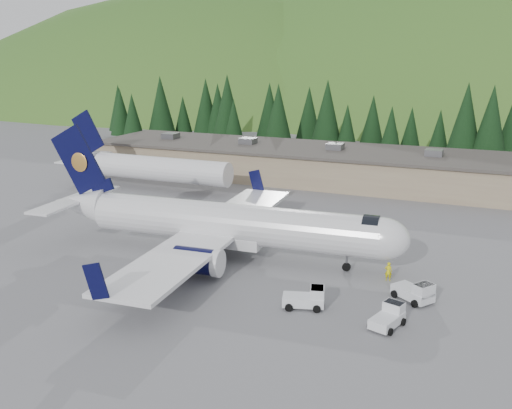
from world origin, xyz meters
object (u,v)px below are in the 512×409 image
object	(u,v)px
airliner	(222,224)
baggage_tug_b	(416,292)
baggage_tug_a	(307,298)
second_airliner	(145,167)
terminal_building	(304,163)
ramp_worker	(388,271)
baggage_tug_c	(389,317)

from	to	relation	value
airliner	baggage_tug_b	size ratio (longest dim) A/B	10.16
airliner	baggage_tug_a	world-z (taller)	airliner
second_airliner	baggage_tug_b	world-z (taller)	second_airliner
baggage_tug_b	terminal_building	bearing A→B (deg)	154.75
second_airliner	ramp_worker	bearing A→B (deg)	-28.64
baggage_tug_c	ramp_worker	distance (m)	9.01
baggage_tug_b	baggage_tug_c	xyz separation A→B (m)	(-1.24, -5.23, -0.07)
baggage_tug_a	baggage_tug_b	distance (m)	9.11
airliner	ramp_worker	bearing A→B (deg)	-3.75
baggage_tug_a	ramp_worker	distance (m)	9.59
second_airliner	terminal_building	bearing A→B (deg)	38.78
airliner	baggage_tug_c	bearing A→B (deg)	-29.62
terminal_building	ramp_worker	bearing A→B (deg)	-61.69
second_airliner	ramp_worker	xyz separation A→B (m)	(40.42, -22.07, -2.44)
airliner	terminal_building	xyz separation A→B (m)	(-3.90, 38.07, -0.76)
baggage_tug_b	terminal_building	distance (m)	47.84
second_airliner	baggage_tug_c	world-z (taller)	second_airliner
airliner	ramp_worker	size ratio (longest dim) A/B	21.72
airliner	second_airliner	xyz separation A→B (m)	(-23.81, 22.07, -0.06)
airliner	terminal_building	distance (m)	38.28
baggage_tug_c	ramp_worker	xyz separation A→B (m)	(-1.65, 8.85, 0.14)
baggage_tug_c	terminal_building	xyz separation A→B (m)	(-22.16, 46.92, 1.88)
baggage_tug_b	baggage_tug_c	bearing A→B (deg)	-67.88
baggage_tug_c	airliner	bearing A→B (deg)	81.38
baggage_tug_a	baggage_tug_b	size ratio (longest dim) A/B	0.97
airliner	terminal_building	size ratio (longest dim) A/B	0.54
baggage_tug_a	baggage_tug_c	xyz separation A→B (m)	(6.64, -0.66, -0.05)
ramp_worker	baggage_tug_a	bearing A→B (deg)	50.63
airliner	baggage_tug_c	distance (m)	20.46
ramp_worker	second_airliner	bearing A→B (deg)	-36.68
baggage_tug_b	airliner	bearing A→B (deg)	-155.06
airliner	terminal_building	bearing A→B (deg)	92.08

